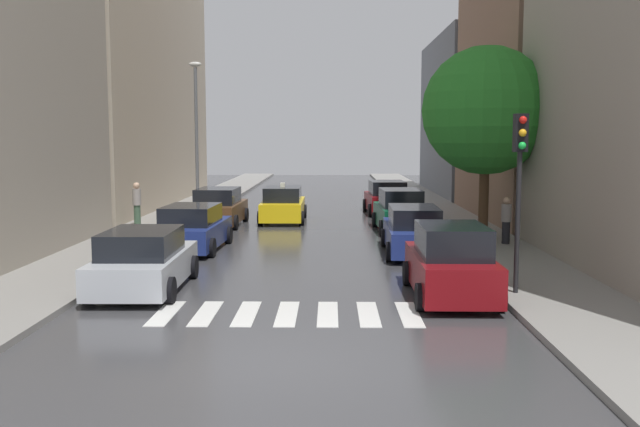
{
  "coord_description": "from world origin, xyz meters",
  "views": [
    {
      "loc": [
        0.96,
        -11.48,
        3.89
      ],
      "look_at": [
        0.51,
        17.29,
        0.71
      ],
      "focal_mm": 38.66,
      "sensor_mm": 36.0,
      "label": 1
    }
  ],
  "objects_px": {
    "pedestrian_near_tree": "(137,203)",
    "pedestrian_by_kerb": "(506,219)",
    "parked_car_right_third": "(400,212)",
    "parked_car_right_fourth": "(387,198)",
    "lamp_post_left": "(196,128)",
    "parked_car_left_nearest": "(144,262)",
    "parked_car_right_nearest": "(451,264)",
    "taxi_midroad": "(283,205)",
    "parked_car_right_second": "(413,232)",
    "street_tree_right": "(486,111)",
    "traffic_light_right_corner": "(520,163)",
    "parked_car_left_second": "(192,229)",
    "parked_car_left_third": "(219,208)"
  },
  "relations": [
    {
      "from": "parked_car_left_nearest",
      "to": "pedestrian_by_kerb",
      "type": "bearing_deg",
      "value": -58.13
    },
    {
      "from": "parked_car_right_nearest",
      "to": "pedestrian_by_kerb",
      "type": "distance_m",
      "value": 8.38
    },
    {
      "from": "parked_car_right_fourth",
      "to": "parked_car_left_nearest",
      "type": "bearing_deg",
      "value": 154.04
    },
    {
      "from": "parked_car_left_second",
      "to": "pedestrian_near_tree",
      "type": "xyz_separation_m",
      "value": [
        -3.46,
        5.47,
        0.39
      ]
    },
    {
      "from": "pedestrian_by_kerb",
      "to": "street_tree_right",
      "type": "relative_size",
      "value": 0.23
    },
    {
      "from": "parked_car_left_third",
      "to": "traffic_light_right_corner",
      "type": "bearing_deg",
      "value": -143.71
    },
    {
      "from": "taxi_midroad",
      "to": "lamp_post_left",
      "type": "height_order",
      "value": "lamp_post_left"
    },
    {
      "from": "street_tree_right",
      "to": "parked_car_right_fourth",
      "type": "bearing_deg",
      "value": 106.13
    },
    {
      "from": "taxi_midroad",
      "to": "parked_car_right_second",
      "type": "bearing_deg",
      "value": -151.0
    },
    {
      "from": "pedestrian_near_tree",
      "to": "traffic_light_right_corner",
      "type": "distance_m",
      "value": 18.03
    },
    {
      "from": "parked_car_right_nearest",
      "to": "traffic_light_right_corner",
      "type": "bearing_deg",
      "value": -92.67
    },
    {
      "from": "parked_car_left_third",
      "to": "street_tree_right",
      "type": "distance_m",
      "value": 12.33
    },
    {
      "from": "pedestrian_by_kerb",
      "to": "traffic_light_right_corner",
      "type": "distance_m",
      "value": 8.29
    },
    {
      "from": "parked_car_right_second",
      "to": "taxi_midroad",
      "type": "distance_m",
      "value": 10.26
    },
    {
      "from": "taxi_midroad",
      "to": "pedestrian_by_kerb",
      "type": "distance_m",
      "value": 11.32
    },
    {
      "from": "traffic_light_right_corner",
      "to": "lamp_post_left",
      "type": "relative_size",
      "value": 0.59
    },
    {
      "from": "parked_car_left_third",
      "to": "traffic_light_right_corner",
      "type": "distance_m",
      "value": 16.87
    },
    {
      "from": "parked_car_right_second",
      "to": "parked_car_right_third",
      "type": "distance_m",
      "value": 5.62
    },
    {
      "from": "parked_car_right_second",
      "to": "lamp_post_left",
      "type": "relative_size",
      "value": 0.64
    },
    {
      "from": "parked_car_right_fourth",
      "to": "lamp_post_left",
      "type": "height_order",
      "value": "lamp_post_left"
    },
    {
      "from": "traffic_light_right_corner",
      "to": "pedestrian_near_tree",
      "type": "bearing_deg",
      "value": 135.37
    },
    {
      "from": "parked_car_right_nearest",
      "to": "pedestrian_by_kerb",
      "type": "height_order",
      "value": "parked_car_right_nearest"
    },
    {
      "from": "parked_car_right_second",
      "to": "lamp_post_left",
      "type": "xyz_separation_m",
      "value": [
        -9.28,
        10.62,
        3.6
      ]
    },
    {
      "from": "parked_car_right_nearest",
      "to": "taxi_midroad",
      "type": "xyz_separation_m",
      "value": [
        -5.13,
        15.27,
        -0.07
      ]
    },
    {
      "from": "parked_car_right_third",
      "to": "parked_car_left_nearest",
      "type": "bearing_deg",
      "value": 143.39
    },
    {
      "from": "pedestrian_by_kerb",
      "to": "street_tree_right",
      "type": "bearing_deg",
      "value": -3.33
    },
    {
      "from": "parked_car_right_fourth",
      "to": "taxi_midroad",
      "type": "relative_size",
      "value": 0.91
    },
    {
      "from": "parked_car_left_second",
      "to": "pedestrian_by_kerb",
      "type": "distance_m",
      "value": 11.01
    },
    {
      "from": "parked_car_right_third",
      "to": "pedestrian_near_tree",
      "type": "distance_m",
      "value": 11.14
    },
    {
      "from": "taxi_midroad",
      "to": "pedestrian_by_kerb",
      "type": "height_order",
      "value": "taxi_midroad"
    },
    {
      "from": "lamp_post_left",
      "to": "parked_car_right_third",
      "type": "bearing_deg",
      "value": -28.04
    },
    {
      "from": "traffic_light_right_corner",
      "to": "parked_car_left_second",
      "type": "bearing_deg",
      "value": 142.54
    },
    {
      "from": "parked_car_right_second",
      "to": "parked_car_right_nearest",
      "type": "bearing_deg",
      "value": -177.31
    },
    {
      "from": "parked_car_right_nearest",
      "to": "taxi_midroad",
      "type": "bearing_deg",
      "value": 18.74
    },
    {
      "from": "pedestrian_near_tree",
      "to": "parked_car_right_nearest",
      "type": "bearing_deg",
      "value": -142.95
    },
    {
      "from": "lamp_post_left",
      "to": "parked_car_left_third",
      "type": "bearing_deg",
      "value": -64.44
    },
    {
      "from": "parked_car_right_second",
      "to": "pedestrian_near_tree",
      "type": "xyz_separation_m",
      "value": [
        -11.01,
        6.19,
        0.37
      ]
    },
    {
      "from": "parked_car_right_fourth",
      "to": "pedestrian_by_kerb",
      "type": "bearing_deg",
      "value": -165.68
    },
    {
      "from": "parked_car_left_third",
      "to": "traffic_light_right_corner",
      "type": "relative_size",
      "value": 1.04
    },
    {
      "from": "parked_car_right_nearest",
      "to": "traffic_light_right_corner",
      "type": "distance_m",
      "value": 2.91
    },
    {
      "from": "parked_car_left_nearest",
      "to": "taxi_midroad",
      "type": "bearing_deg",
      "value": -10.65
    },
    {
      "from": "pedestrian_near_tree",
      "to": "parked_car_left_second",
      "type": "bearing_deg",
      "value": -152.38
    },
    {
      "from": "lamp_post_left",
      "to": "parked_car_right_fourth",
      "type": "bearing_deg",
      "value": 9.77
    },
    {
      "from": "parked_car_right_third",
      "to": "traffic_light_right_corner",
      "type": "distance_m",
      "value": 12.36
    },
    {
      "from": "pedestrian_by_kerb",
      "to": "street_tree_right",
      "type": "xyz_separation_m",
      "value": [
        -0.55,
        1.19,
        3.85
      ]
    },
    {
      "from": "pedestrian_near_tree",
      "to": "pedestrian_by_kerb",
      "type": "distance_m",
      "value": 15.22
    },
    {
      "from": "taxi_midroad",
      "to": "pedestrian_near_tree",
      "type": "bearing_deg",
      "value": 114.69
    },
    {
      "from": "parked_car_left_second",
      "to": "lamp_post_left",
      "type": "distance_m",
      "value": 10.67
    },
    {
      "from": "parked_car_right_fourth",
      "to": "traffic_light_right_corner",
      "type": "xyz_separation_m",
      "value": [
        1.63,
        -18.61,
        2.5
      ]
    },
    {
      "from": "parked_car_right_third",
      "to": "lamp_post_left",
      "type": "bearing_deg",
      "value": 59.57
    }
  ]
}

